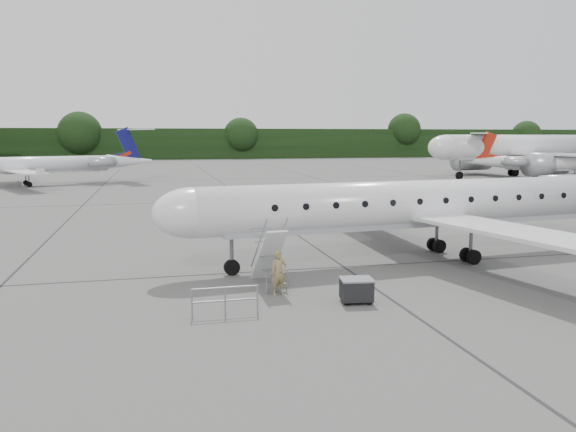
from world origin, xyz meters
name	(u,v)px	position (x,y,z in m)	size (l,w,h in m)	color
ground	(494,275)	(0.00, 0.00, 0.00)	(320.00, 320.00, 0.00)	#575755
treeline	(209,144)	(0.00, 130.00, 4.00)	(260.00, 4.00, 8.00)	black
main_regional_jet	(437,180)	(-0.92, 3.70, 3.90)	(30.39, 21.88, 7.79)	silver
airstair	(269,257)	(-9.90, 0.50, 1.22)	(0.85, 2.33, 2.44)	silver
passenger	(279,273)	(-9.77, -0.81, 0.86)	(0.63, 0.41, 1.73)	olive
safety_railing	(225,302)	(-12.08, -2.89, 0.50)	(2.20, 0.08, 1.00)	gray
baggage_cart	(356,290)	(-7.24, -2.42, 0.48)	(1.11, 0.90, 0.96)	black
bg_narrowbody	(519,135)	(37.86, 51.74, 6.19)	(34.48, 24.83, 12.38)	silver
bg_regional_left	(17,157)	(-30.18, 51.82, 3.55)	(27.03, 19.47, 7.09)	silver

